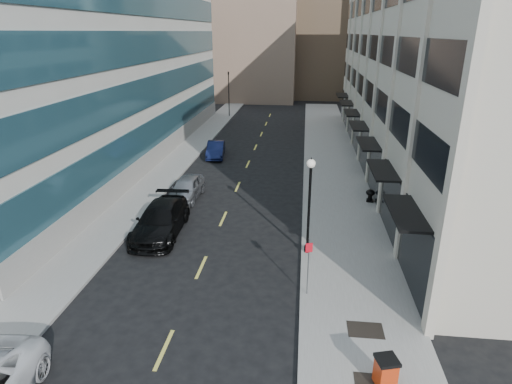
% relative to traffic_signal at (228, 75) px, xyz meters
% --- Properties ---
extents(sidewalk_right, '(5.00, 80.00, 0.15)m').
position_rel_traffic_signal_xyz_m(sidewalk_right, '(13.00, -28.00, -5.64)').
color(sidewalk_right, gray).
rests_on(sidewalk_right, ground).
extents(sidewalk_left, '(3.00, 80.00, 0.15)m').
position_rel_traffic_signal_xyz_m(sidewalk_left, '(-1.00, -28.00, -5.64)').
color(sidewalk_left, gray).
rests_on(sidewalk_left, ground).
extents(building_right, '(15.30, 46.50, 18.25)m').
position_rel_traffic_signal_xyz_m(building_right, '(22.44, -21.01, 3.28)').
color(building_right, '#BDB09F').
rests_on(building_right, ground).
extents(building_left, '(16.14, 46.00, 20.00)m').
position_rel_traffic_signal_xyz_m(building_left, '(-10.45, -21.00, 4.27)').
color(building_left, beige).
rests_on(building_left, ground).
extents(skyline_tan_near, '(14.00, 18.00, 28.00)m').
position_rel_traffic_signal_xyz_m(skyline_tan_near, '(1.50, 20.00, 8.28)').
color(skyline_tan_near, '#7D6451').
rests_on(skyline_tan_near, ground).
extents(skyline_tan_far, '(12.00, 14.00, 22.00)m').
position_rel_traffic_signal_xyz_m(skyline_tan_far, '(-8.50, 30.00, 5.28)').
color(skyline_tan_far, '#7D6451').
rests_on(skyline_tan_far, ground).
extents(skyline_stone, '(10.00, 14.00, 20.00)m').
position_rel_traffic_signal_xyz_m(skyline_stone, '(23.50, 18.00, 4.28)').
color(skyline_stone, '#BDB09F').
rests_on(skyline_stone, ground).
extents(grate_far, '(1.40, 1.00, 0.01)m').
position_rel_traffic_signal_xyz_m(grate_far, '(13.10, -44.20, -5.56)').
color(grate_far, black).
rests_on(grate_far, sidewalk_right).
extents(road_centerline, '(0.15, 68.20, 0.01)m').
position_rel_traffic_signal_xyz_m(road_centerline, '(5.50, -31.00, -5.71)').
color(road_centerline, '#D8CC4C').
rests_on(road_centerline, ground).
extents(traffic_signal, '(0.66, 0.66, 6.98)m').
position_rel_traffic_signal_xyz_m(traffic_signal, '(0.00, 0.00, 0.00)').
color(traffic_signal, black).
rests_on(traffic_signal, ground).
extents(car_black_pickup, '(2.69, 6.15, 1.76)m').
position_rel_traffic_signal_xyz_m(car_black_pickup, '(2.30, -36.51, -4.84)').
color(car_black_pickup, black).
rests_on(car_black_pickup, ground).
extents(car_silver_sedan, '(1.97, 4.65, 1.57)m').
position_rel_traffic_signal_xyz_m(car_silver_sedan, '(2.30, -30.83, -4.93)').
color(car_silver_sedan, gray).
rests_on(car_silver_sedan, ground).
extents(car_blue_sedan, '(2.06, 4.54, 1.44)m').
position_rel_traffic_signal_xyz_m(car_blue_sedan, '(2.19, -20.00, -5.00)').
color(car_blue_sedan, '#121944').
rests_on(car_blue_sedan, ground).
extents(trash_bin, '(0.84, 0.85, 1.11)m').
position_rel_traffic_signal_xyz_m(trash_bin, '(13.36, -47.00, -4.97)').
color(trash_bin, '#BC2E0C').
rests_on(trash_bin, sidewalk_right).
extents(lamppost, '(0.44, 0.44, 5.24)m').
position_rel_traffic_signal_xyz_m(lamppost, '(10.80, -38.02, -2.49)').
color(lamppost, black).
rests_on(lamppost, sidewalk_right).
extents(sign_post, '(0.31, 0.14, 2.72)m').
position_rel_traffic_signal_xyz_m(sign_post, '(10.80, -41.97, -3.84)').
color(sign_post, slate).
rests_on(sign_post, sidewalk_right).
extents(urn_planter, '(0.62, 0.62, 0.86)m').
position_rel_traffic_signal_xyz_m(urn_planter, '(15.10, -30.29, -5.05)').
color(urn_planter, black).
rests_on(urn_planter, sidewalk_right).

